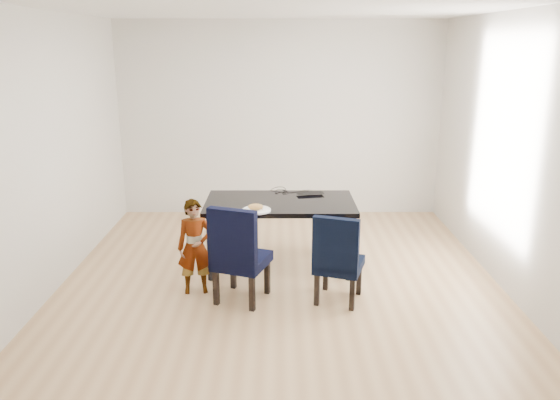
{
  "coord_description": "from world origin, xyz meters",
  "views": [
    {
      "loc": [
        -0.0,
        -5.13,
        2.39
      ],
      "look_at": [
        0.0,
        0.2,
        0.85
      ],
      "focal_mm": 35.0,
      "sensor_mm": 36.0,
      "label": 1
    }
  ],
  "objects_px": {
    "plate": "(257,210)",
    "chair_left": "(242,252)",
    "child": "(195,247)",
    "chair_right": "(339,257)",
    "dining_table": "(280,234)",
    "laptop": "(309,193)"
  },
  "relations": [
    {
      "from": "chair_left",
      "to": "plate",
      "type": "distance_m",
      "value": 0.55
    },
    {
      "from": "child",
      "to": "laptop",
      "type": "distance_m",
      "value": 1.52
    },
    {
      "from": "dining_table",
      "to": "chair_right",
      "type": "distance_m",
      "value": 1.0
    },
    {
      "from": "chair_left",
      "to": "child",
      "type": "relative_size",
      "value": 1.02
    },
    {
      "from": "chair_right",
      "to": "laptop",
      "type": "relative_size",
      "value": 2.93
    },
    {
      "from": "dining_table",
      "to": "child",
      "type": "xyz_separation_m",
      "value": [
        -0.83,
        -0.65,
        0.1
      ]
    },
    {
      "from": "child",
      "to": "plate",
      "type": "bearing_deg",
      "value": 16.56
    },
    {
      "from": "chair_left",
      "to": "plate",
      "type": "relative_size",
      "value": 3.3
    },
    {
      "from": "dining_table",
      "to": "chair_right",
      "type": "xyz_separation_m",
      "value": [
        0.56,
        -0.83,
        0.07
      ]
    },
    {
      "from": "dining_table",
      "to": "child",
      "type": "height_order",
      "value": "child"
    },
    {
      "from": "plate",
      "to": "child",
      "type": "bearing_deg",
      "value": -153.05
    },
    {
      "from": "dining_table",
      "to": "chair_left",
      "type": "relative_size",
      "value": 1.66
    },
    {
      "from": "child",
      "to": "chair_right",
      "type": "bearing_deg",
      "value": -17.7
    },
    {
      "from": "plate",
      "to": "laptop",
      "type": "height_order",
      "value": "laptop"
    },
    {
      "from": "dining_table",
      "to": "plate",
      "type": "bearing_deg",
      "value": -124.25
    },
    {
      "from": "laptop",
      "to": "chair_left",
      "type": "bearing_deg",
      "value": 45.95
    },
    {
      "from": "dining_table",
      "to": "laptop",
      "type": "bearing_deg",
      "value": 41.95
    },
    {
      "from": "plate",
      "to": "chair_left",
      "type": "bearing_deg",
      "value": -105.32
    },
    {
      "from": "chair_right",
      "to": "chair_left",
      "type": "bearing_deg",
      "value": -162.88
    },
    {
      "from": "chair_left",
      "to": "laptop",
      "type": "height_order",
      "value": "chair_left"
    },
    {
      "from": "dining_table",
      "to": "chair_left",
      "type": "xyz_separation_m",
      "value": [
        -0.36,
        -0.81,
        0.11
      ]
    },
    {
      "from": "dining_table",
      "to": "chair_right",
      "type": "bearing_deg",
      "value": -55.92
    }
  ]
}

